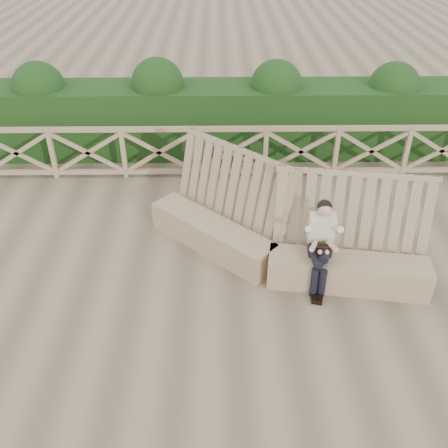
{
  "coord_description": "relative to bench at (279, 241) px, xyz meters",
  "views": [
    {
      "loc": [
        -0.23,
        -5.62,
        4.99
      ],
      "look_at": [
        -0.16,
        0.4,
        0.9
      ],
      "focal_mm": 40.0,
      "sensor_mm": 36.0,
      "label": 1
    }
  ],
  "objects": [
    {
      "name": "woman",
      "position": [
        0.54,
        -0.48,
        0.35
      ],
      "size": [
        0.38,
        0.8,
        1.38
      ],
      "rotation": [
        0.0,
        0.0,
        -0.04
      ],
      "color": "black",
      "rests_on": "ground"
    },
    {
      "name": "bench",
      "position": [
        0.0,
        0.0,
        0.0
      ],
      "size": [
        4.28,
        2.58,
        1.62
      ],
      "rotation": [
        0.0,
        0.0,
        -0.42
      ],
      "color": "#937854",
      "rests_on": "ground"
    },
    {
      "name": "guardrail",
      "position": [
        -0.7,
        2.87,
        0.14
      ],
      "size": [
        10.1,
        0.09,
        1.1
      ],
      "color": "#856A4D",
      "rests_on": "ground"
    },
    {
      "name": "hedge",
      "position": [
        -0.7,
        4.07,
        0.34
      ],
      "size": [
        12.0,
        1.2,
        1.5
      ],
      "primitive_type": "cube",
      "color": "black",
      "rests_on": "ground"
    },
    {
      "name": "ground",
      "position": [
        -0.7,
        -0.63,
        -0.41
      ],
      "size": [
        60.0,
        60.0,
        0.0
      ],
      "primitive_type": "plane",
      "color": "brown",
      "rests_on": "ground"
    }
  ]
}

